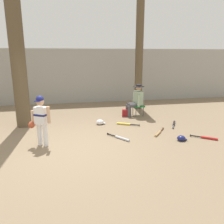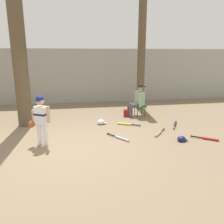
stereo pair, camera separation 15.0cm
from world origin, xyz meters
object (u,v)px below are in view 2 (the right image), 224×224
at_px(seated_spectator, 138,99).
at_px(batting_helmet_white, 101,122).
at_px(young_ballplayer, 41,117).
at_px(handbag_beside_stool, 128,113).
at_px(bat_red_barrel, 208,139).
at_px(bat_yellow_trainer, 126,124).
at_px(bat_black_composite, 175,124).
at_px(bat_aluminum_silver, 120,138).
at_px(bat_wood_tan, 159,133).
at_px(batting_helmet_navy, 182,139).
at_px(tree_near_player, 18,38).
at_px(tree_behind_spectator, 141,62).
at_px(folding_stool, 140,106).

relative_size(seated_spectator, batting_helmet_white, 3.91).
bearing_deg(seated_spectator, young_ballplayer, -144.06).
bearing_deg(handbag_beside_stool, bat_red_barrel, -59.90).
xyz_separation_m(seated_spectator, bat_yellow_trainer, (-0.68, -1.06, -0.61)).
bearing_deg(bat_black_composite, bat_red_barrel, -77.29).
bearing_deg(seated_spectator, bat_aluminum_silver, -116.29).
bearing_deg(bat_aluminum_silver, bat_yellow_trainer, 69.67).
bearing_deg(bat_red_barrel, bat_wood_tan, 151.23).
relative_size(handbag_beside_stool, batting_helmet_navy, 1.24).
relative_size(tree_near_player, bat_red_barrel, 10.04).
xyz_separation_m(bat_wood_tan, bat_yellow_trainer, (-0.74, 1.05, 0.00)).
bearing_deg(bat_black_composite, young_ballplayer, -166.87).
xyz_separation_m(bat_aluminum_silver, batting_helmet_navy, (1.60, -0.44, 0.03)).
height_order(tree_behind_spectator, bat_yellow_trainer, tree_behind_spectator).
bearing_deg(batting_helmet_navy, bat_yellow_trainer, 124.35).
relative_size(bat_wood_tan, batting_helmet_navy, 2.36).
xyz_separation_m(folding_stool, bat_wood_tan, (-0.04, -2.12, -0.33)).
distance_m(tree_behind_spectator, folding_stool, 2.05).
distance_m(seated_spectator, bat_black_composite, 1.76).
height_order(seated_spectator, bat_yellow_trainer, seated_spectator).
distance_m(bat_aluminum_silver, bat_red_barrel, 2.41).
height_order(handbag_beside_stool, bat_red_barrel, handbag_beside_stool).
relative_size(bat_black_composite, batting_helmet_navy, 2.57).
bearing_deg(bat_red_barrel, batting_helmet_white, 144.71).
relative_size(folding_stool, bat_yellow_trainer, 0.62).
distance_m(folding_stool, handbag_beside_stool, 0.52).
bearing_deg(seated_spectator, bat_red_barrel, -65.92).
xyz_separation_m(tree_behind_spectator, young_ballplayer, (-3.68, -3.54, -1.25)).
relative_size(bat_black_composite, bat_red_barrel, 1.14).
xyz_separation_m(handbag_beside_stool, bat_black_composite, (1.28, -1.36, -0.10)).
xyz_separation_m(young_ballplayer, bat_wood_tan, (3.28, 0.22, -0.71)).
bearing_deg(seated_spectator, bat_wood_tan, -88.32).
bearing_deg(young_ballplayer, bat_black_composite, 13.13).
distance_m(tree_near_player, young_ballplayer, 2.83).
distance_m(folding_stool, bat_yellow_trainer, 1.36).
bearing_deg(bat_aluminum_silver, tree_behind_spectator, 65.47).
relative_size(bat_black_composite, bat_aluminum_silver, 1.01).
bearing_deg(young_ballplayer, bat_aluminum_silver, 1.00).
distance_m(young_ballplayer, bat_yellow_trainer, 2.93).
xyz_separation_m(tree_near_player, bat_black_composite, (4.89, -0.86, -2.74)).
height_order(handbag_beside_stool, batting_helmet_white, handbag_beside_stool).
xyz_separation_m(tree_behind_spectator, seated_spectator, (-0.46, -1.21, -1.35)).
height_order(handbag_beside_stool, bat_aluminum_silver, handbag_beside_stool).
bearing_deg(bat_black_composite, tree_behind_spectator, 100.00).
bearing_deg(seated_spectator, tree_near_player, -172.76).
relative_size(folding_stool, bat_black_composite, 0.63).
height_order(folding_stool, bat_black_composite, folding_stool).
xyz_separation_m(folding_stool, bat_aluminum_silver, (-1.23, -2.31, -0.33)).
height_order(tree_behind_spectator, handbag_beside_stool, tree_behind_spectator).
bearing_deg(bat_aluminum_silver, batting_helmet_navy, -15.32).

